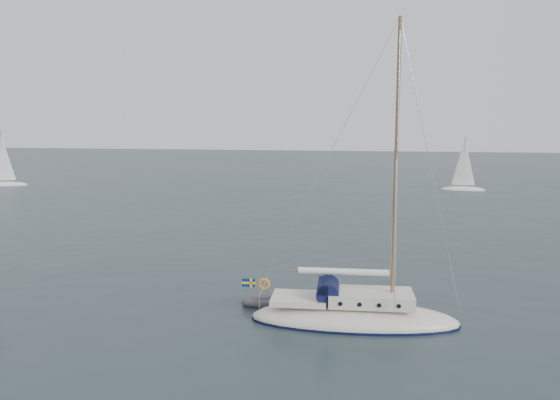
# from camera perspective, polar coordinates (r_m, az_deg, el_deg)

# --- Properties ---
(ground) EXTENTS (300.00, 300.00, 0.00)m
(ground) POSITION_cam_1_polar(r_m,az_deg,el_deg) (26.12, 5.47, -11.24)
(ground) COLOR black
(ground) RESTS_ON ground
(sailboat) EXTENTS (9.43, 2.83, 13.43)m
(sailboat) POSITION_cam_1_polar(r_m,az_deg,el_deg) (24.12, 7.79, -10.38)
(sailboat) COLOR beige
(sailboat) RESTS_ON ground
(dinghy) EXTENTS (2.59, 1.17, 0.37)m
(dinghy) POSITION_cam_1_polar(r_m,az_deg,el_deg) (26.47, -1.21, -10.57)
(dinghy) COLOR #47464B
(dinghy) RESTS_ON ground
(distant_yacht_c) EXTENTS (5.56, 2.97, 7.37)m
(distant_yacht_c) POSITION_cam_1_polar(r_m,az_deg,el_deg) (74.50, 18.65, 3.39)
(distant_yacht_c) COLOR silver
(distant_yacht_c) RESTS_ON ground
(distant_yacht_a) EXTENTS (6.16, 3.29, 8.16)m
(distant_yacht_a) POSITION_cam_1_polar(r_m,az_deg,el_deg) (85.03, -27.03, 3.68)
(distant_yacht_a) COLOR silver
(distant_yacht_a) RESTS_ON ground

